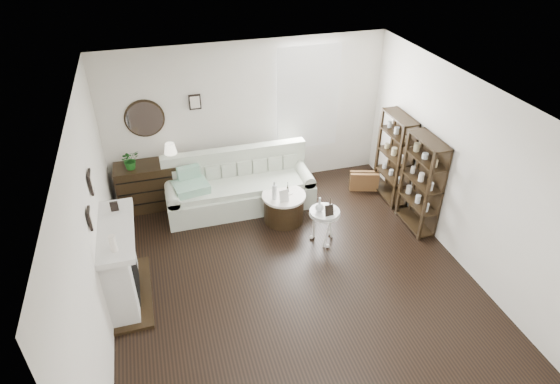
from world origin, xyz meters
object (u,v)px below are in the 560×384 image
object	(u,v)px
sofa	(239,188)
pedestal_table	(325,213)
drum_table	(284,207)
dresser	(154,185)

from	to	relation	value
sofa	pedestal_table	size ratio (longest dim) A/B	4.38
sofa	pedestal_table	distance (m)	1.77
sofa	drum_table	distance (m)	0.92
dresser	pedestal_table	xyz separation A→B (m)	(2.49, -1.79, 0.12)
dresser	drum_table	bearing A→B (deg)	-27.61
sofa	pedestal_table	xyz separation A→B (m)	(1.06, -1.40, 0.20)
pedestal_table	sofa	bearing A→B (deg)	127.28
dresser	drum_table	world-z (taller)	dresser
drum_table	dresser	bearing A→B (deg)	152.39
drum_table	pedestal_table	size ratio (longest dim) A/B	1.26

